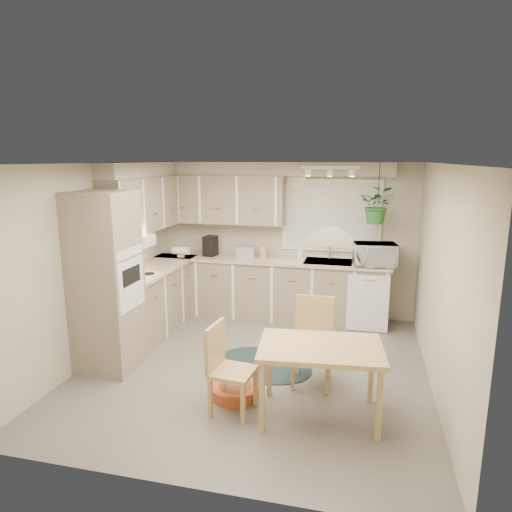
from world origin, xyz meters
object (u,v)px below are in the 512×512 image
object	(u,v)px
dining_table	(320,381)
chair_back	(312,343)
braided_rug	(264,364)
microwave	(375,252)
pet_bed	(235,391)
chair_left	(233,369)

from	to	relation	value
dining_table	chair_back	size ratio (longest dim) A/B	1.21
braided_rug	microwave	xyz separation A→B (m)	(1.27, 1.60, 1.13)
chair_back	pet_bed	xyz separation A→B (m)	(-0.75, -0.46, -0.42)
chair_back	microwave	size ratio (longest dim) A/B	1.63
braided_rug	chair_left	bearing A→B (deg)	-93.76
chair_left	braided_rug	xyz separation A→B (m)	(0.07, 1.07, -0.44)
dining_table	pet_bed	bearing A→B (deg)	169.28
dining_table	chair_left	bearing A→B (deg)	-172.62
dining_table	braided_rug	xyz separation A→B (m)	(-0.76, 0.97, -0.36)
chair_left	braided_rug	bearing A→B (deg)	-177.11
pet_bed	microwave	distance (m)	2.98
chair_left	pet_bed	distance (m)	0.48
chair_back	microwave	world-z (taller)	microwave
chair_left	microwave	distance (m)	3.07
braided_rug	pet_bed	distance (m)	0.81
braided_rug	pet_bed	bearing A→B (deg)	-99.70
chair_left	braided_rug	world-z (taller)	chair_left
microwave	chair_left	bearing A→B (deg)	-125.21
chair_back	braided_rug	world-z (taller)	chair_back
microwave	braided_rug	bearing A→B (deg)	-136.97
dining_table	chair_back	distance (m)	0.66
chair_left	microwave	size ratio (longest dim) A/B	1.51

